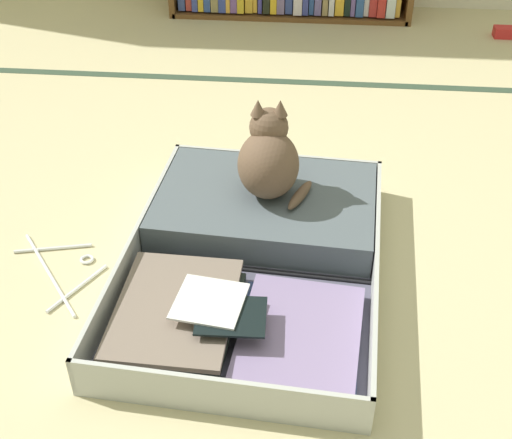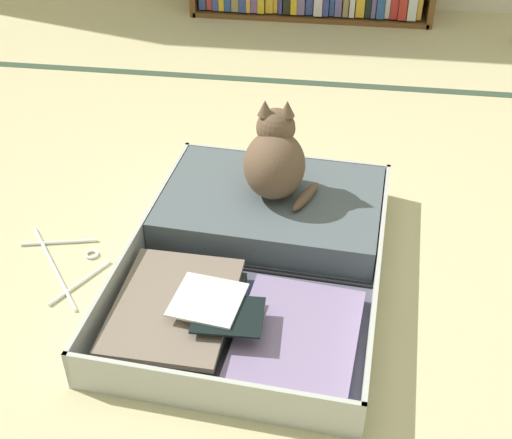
{
  "view_description": "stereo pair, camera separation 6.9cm",
  "coord_description": "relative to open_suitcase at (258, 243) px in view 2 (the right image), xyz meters",
  "views": [
    {
      "loc": [
        -0.0,
        -1.32,
        1.26
      ],
      "look_at": [
        -0.14,
        0.08,
        0.21
      ],
      "focal_mm": 47.18,
      "sensor_mm": 36.0,
      "label": 1
    },
    {
      "loc": [
        0.06,
        -1.31,
        1.26
      ],
      "look_at": [
        -0.14,
        0.08,
        0.21
      ],
      "focal_mm": 47.18,
      "sensor_mm": 36.0,
      "label": 2
    }
  ],
  "objects": [
    {
      "name": "black_cat",
      "position": [
        0.02,
        0.18,
        0.18
      ],
      "size": [
        0.24,
        0.23,
        0.29
      ],
      "color": "brown",
      "rests_on": "open_suitcase"
    },
    {
      "name": "tatami_border",
      "position": [
        0.14,
        1.19,
        -0.05
      ],
      "size": [
        4.8,
        0.05,
        0.0
      ],
      "color": "#334734",
      "rests_on": "ground_plane"
    },
    {
      "name": "ground_plane",
      "position": [
        0.14,
        -0.19,
        -0.05
      ],
      "size": [
        10.0,
        10.0,
        0.0
      ],
      "primitive_type": "plane",
      "color": "#C9BD8C"
    },
    {
      "name": "clothes_hanger",
      "position": [
        -0.54,
        -0.11,
        -0.04
      ],
      "size": [
        0.29,
        0.33,
        0.01
      ],
      "color": "silver",
      "rests_on": "ground_plane"
    },
    {
      "name": "open_suitcase",
      "position": [
        0.0,
        0.0,
        0.0
      ],
      "size": [
        0.75,
        1.01,
        0.12
      ],
      "color": "#B5B7B1",
      "rests_on": "ground_plane"
    }
  ]
}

